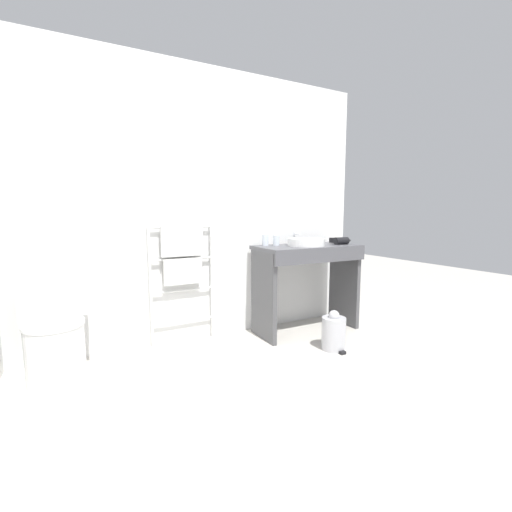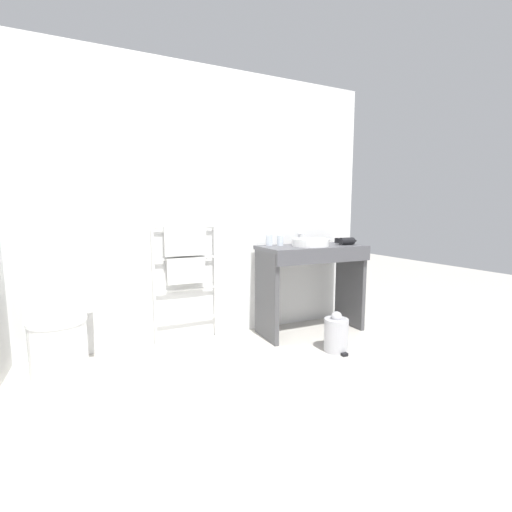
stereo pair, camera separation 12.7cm
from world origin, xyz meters
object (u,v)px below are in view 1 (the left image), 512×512
Objects in this scene: cup_near_wall at (265,240)px; hair_dryer at (341,241)px; toilet at (55,330)px; cup_near_edge at (276,240)px; trash_bin at (334,332)px; towel_radiator at (182,261)px; sink_basin at (306,242)px.

cup_near_wall is 0.51× the size of hair_dryer.
cup_near_edge is (1.82, 0.20, 0.51)m from toilet.
cup_near_edge is at bearing 107.86° from trash_bin.
trash_bin is (1.06, -0.72, -0.58)m from towel_radiator.
towel_radiator reaches higher than cup_near_edge.
sink_basin is at bearing 85.27° from trash_bin.
trash_bin is (-0.04, -0.46, -0.72)m from sink_basin.
hair_dryer is 0.59× the size of trash_bin.
sink_basin is at bearing 175.11° from hair_dryer.
trash_bin is (0.20, -0.61, -0.73)m from cup_near_edge.
hair_dryer is (0.39, -0.03, -0.00)m from sink_basin.
trash_bin is (0.29, -0.66, -0.73)m from cup_near_wall.
cup_near_edge is at bearing -7.22° from towel_radiator.
towel_radiator reaches higher than hair_dryer.
sink_basin is 1.03× the size of trash_bin.
sink_basin is at bearing -13.19° from towel_radiator.
sink_basin is 0.40m from hair_dryer.
towel_radiator is 10.47× the size of cup_near_wall.
cup_near_edge is at bearing 163.88° from hair_dryer.
cup_near_wall is at bearing 113.87° from trash_bin.
toilet is 2.11m from sink_basin.
hair_dryer is at bearing -11.04° from towel_radiator.
cup_near_wall is 0.10m from cup_near_edge.
cup_near_wall reaches higher than toilet.
trash_bin is (2.01, -0.41, -0.22)m from toilet.
towel_radiator is 10.98× the size of cup_near_edge.
toilet is 1.90m from cup_near_edge.
toilet is 8.11× the size of cup_near_wall.
cup_near_edge is at bearing 147.79° from sink_basin.
hair_dryer is at bearing 44.81° from trash_bin.
trash_bin is at bearing -66.13° from cup_near_wall.
toilet is 4.14× the size of hair_dryer.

